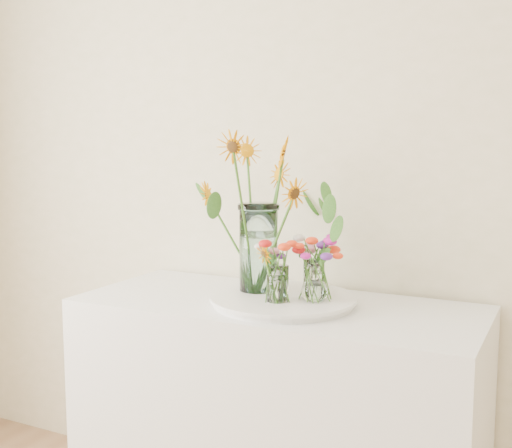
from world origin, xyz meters
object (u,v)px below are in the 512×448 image
(counter, at_px, (276,426))
(mason_jar, at_px, (258,248))
(tray, at_px, (283,301))
(small_vase_b, at_px, (315,283))
(small_vase_c, at_px, (314,278))
(small_vase_a, at_px, (278,284))

(counter, xyz_separation_m, mason_jar, (-0.08, 0.03, 0.63))
(tray, xyz_separation_m, small_vase_b, (0.12, -0.01, 0.08))
(counter, xyz_separation_m, small_vase_c, (0.11, 0.06, 0.54))
(tray, height_order, small_vase_c, small_vase_c)
(counter, relative_size, small_vase_c, 11.04)
(small_vase_a, bearing_deg, tray, 99.63)
(mason_jar, relative_size, small_vase_b, 2.47)
(tray, bearing_deg, small_vase_a, -80.37)
(small_vase_a, distance_m, small_vase_c, 0.16)
(counter, relative_size, small_vase_b, 10.97)
(counter, distance_m, small_vase_a, 0.55)
(small_vase_b, bearing_deg, mason_jar, 167.71)
(mason_jar, relative_size, small_vase_c, 2.49)
(counter, height_order, small_vase_c, small_vase_c)
(tray, bearing_deg, mason_jar, 159.52)
(mason_jar, bearing_deg, small_vase_c, 9.04)
(counter, height_order, small_vase_b, small_vase_b)
(tray, height_order, small_vase_b, small_vase_b)
(counter, height_order, mason_jar, mason_jar)
(mason_jar, bearing_deg, small_vase_b, -12.29)
(small_vase_c, bearing_deg, counter, -153.62)
(small_vase_a, bearing_deg, mason_jar, 137.79)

